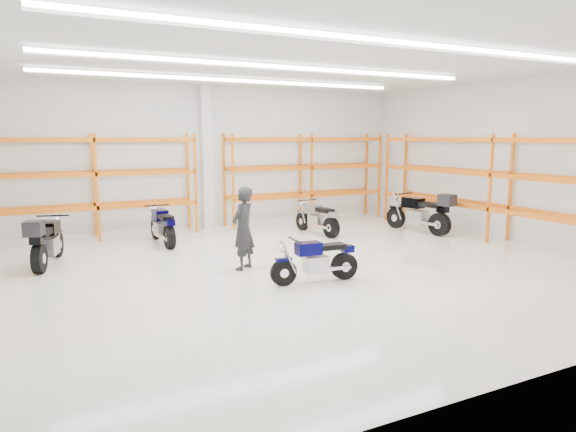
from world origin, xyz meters
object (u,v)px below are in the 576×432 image
motorcycle_back_a (46,242)px  motorcycle_back_b (163,227)px  motorcycle_main (319,261)px  motorcycle_back_d (423,213)px  standing_man (243,228)px  structural_column (207,157)px  motorcycle_back_c (318,219)px

motorcycle_back_a → motorcycle_back_b: motorcycle_back_a is taller
motorcycle_main → motorcycle_back_b: motorcycle_back_b is taller
motorcycle_back_d → standing_man: bearing=-166.5°
motorcycle_back_d → motorcycle_back_a: bearing=176.4°
motorcycle_back_d → structural_column: (-5.51, 3.85, 1.65)m
motorcycle_back_c → motorcycle_back_d: bearing=-22.4°
standing_man → motorcycle_back_b: bearing=-112.1°
motorcycle_back_c → structural_column: structural_column is taller
motorcycle_back_a → structural_column: bearing=33.6°
motorcycle_back_a → motorcycle_back_c: size_ratio=1.11×
motorcycle_back_b → structural_column: bearing=45.8°
standing_man → structural_column: (0.95, 5.41, 1.34)m
motorcycle_main → structural_column: bearing=90.1°
motorcycle_back_c → standing_man: (-3.52, -2.77, 0.45)m
motorcycle_main → motorcycle_back_b: bearing=110.8°
motorcycle_main → motorcycle_back_b: 5.42m
motorcycle_back_b → motorcycle_back_a: bearing=-156.9°
motorcycle_back_a → motorcycle_back_d: (10.34, -0.65, 0.04)m
structural_column → motorcycle_back_c: bearing=-45.9°
motorcycle_back_a → motorcycle_back_b: bearing=23.1°
motorcycle_back_a → standing_man: (3.87, -2.20, 0.36)m
motorcycle_back_a → motorcycle_back_b: size_ratio=1.08×
motorcycle_main → standing_man: size_ratio=1.02×
motorcycle_back_a → standing_man: size_ratio=1.22×
motorcycle_main → structural_column: size_ratio=0.42×
motorcycle_main → motorcycle_back_a: motorcycle_back_a is taller
motorcycle_back_c → motorcycle_back_d: motorcycle_back_d is taller
motorcycle_back_b → motorcycle_back_c: motorcycle_back_b is taller
motorcycle_back_a → structural_column: (4.82, 3.21, 1.69)m
motorcycle_back_b → motorcycle_back_c: 4.53m
motorcycle_back_c → structural_column: size_ratio=0.45×
motorcycle_back_b → standing_man: bearing=-74.4°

